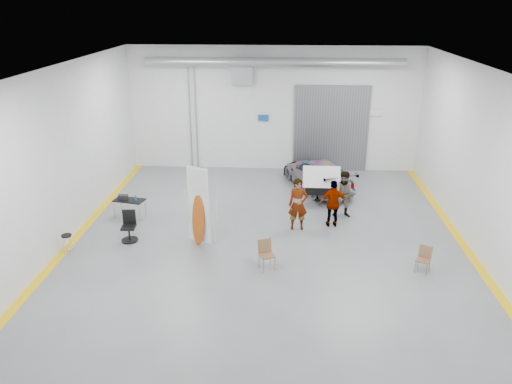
# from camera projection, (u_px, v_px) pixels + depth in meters

# --- Properties ---
(ground) EXTENTS (16.00, 16.00, 0.00)m
(ground) POSITION_uv_depth(u_px,v_px,m) (267.00, 239.00, 17.76)
(ground) COLOR slate
(ground) RESTS_ON ground
(room_shell) EXTENTS (14.02, 16.18, 6.01)m
(room_shell) POSITION_uv_depth(u_px,v_px,m) (277.00, 113.00, 18.33)
(room_shell) COLOR silver
(room_shell) RESTS_ON ground
(sedan_car) EXTENTS (3.45, 4.85, 1.30)m
(sedan_car) POSITION_uv_depth(u_px,v_px,m) (317.00, 174.00, 22.40)
(sedan_car) COLOR white
(sedan_car) RESTS_ON ground
(person_a) EXTENTS (0.74, 0.51, 1.96)m
(person_a) POSITION_uv_depth(u_px,v_px,m) (298.00, 204.00, 18.25)
(person_a) COLOR olive
(person_a) RESTS_ON ground
(person_b) EXTENTS (0.98, 0.79, 1.86)m
(person_b) POSITION_uv_depth(u_px,v_px,m) (345.00, 194.00, 19.30)
(person_b) COLOR #44667C
(person_b) RESTS_ON ground
(person_c) EXTENTS (1.08, 0.50, 1.81)m
(person_c) POSITION_uv_depth(u_px,v_px,m) (333.00, 204.00, 18.51)
(person_c) COLOR #A75237
(person_c) RESTS_ON ground
(surfboard_display) EXTENTS (0.79, 0.47, 2.99)m
(surfboard_display) POSITION_uv_depth(u_px,v_px,m) (201.00, 213.00, 16.96)
(surfboard_display) COLOR white
(surfboard_display) RESTS_ON ground
(folding_chair_near) EXTENTS (0.59, 0.62, 0.94)m
(folding_chair_near) POSITION_uv_depth(u_px,v_px,m) (267.00, 260.00, 15.74)
(folding_chair_near) COLOR brown
(folding_chair_near) RESTS_ON ground
(folding_chair_far) EXTENTS (0.54, 0.58, 0.85)m
(folding_chair_far) POSITION_uv_depth(u_px,v_px,m) (422.00, 265.00, 15.55)
(folding_chair_far) COLOR brown
(folding_chair_far) RESTS_ON ground
(shop_stool) EXTENTS (0.35, 0.35, 0.69)m
(shop_stool) POSITION_uv_depth(u_px,v_px,m) (68.00, 244.00, 16.66)
(shop_stool) COLOR black
(shop_stool) RESTS_ON ground
(work_table) EXTENTS (1.26, 0.81, 0.95)m
(work_table) POSITION_uv_depth(u_px,v_px,m) (128.00, 200.00, 19.32)
(work_table) COLOR #92959A
(work_table) RESTS_ON ground
(office_chair) EXTENTS (0.58, 0.58, 1.09)m
(office_chair) POSITION_uv_depth(u_px,v_px,m) (129.00, 228.00, 17.54)
(office_chair) COLOR black
(office_chair) RESTS_ON ground
(trunk_lid) EXTENTS (1.52, 0.92, 0.04)m
(trunk_lid) POSITION_uv_depth(u_px,v_px,m) (321.00, 174.00, 20.30)
(trunk_lid) COLOR silver
(trunk_lid) RESTS_ON sedan_car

